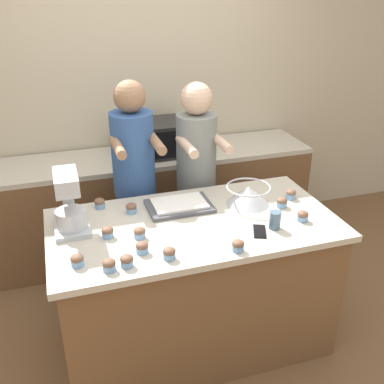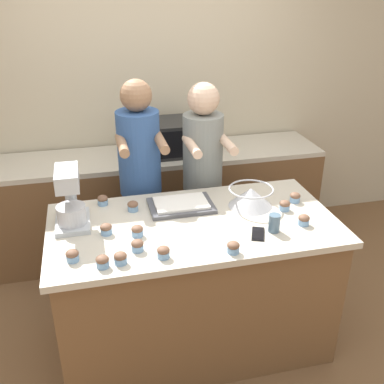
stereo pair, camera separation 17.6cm
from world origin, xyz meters
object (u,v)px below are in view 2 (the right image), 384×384
object	(u,v)px
cupcake_0	(106,229)
mixing_bowl	(251,196)
person_left	(141,186)
cupcake_9	(72,255)
cupcake_1	(120,258)
cupcake_8	(103,200)
cell_phone	(258,234)
cupcake_12	(137,245)
cupcake_10	(133,206)
baking_tray	(181,205)
cupcake_11	(304,220)
microwave_oven	(171,137)
cupcake_3	(233,247)
stand_mixer	(70,201)
cupcake_2	(285,205)
drinking_glass	(274,223)
person_right	(203,182)
cupcake_7	(295,197)
cupcake_5	(102,261)
cupcake_6	(163,252)
cupcake_4	(137,231)

from	to	relation	value
cupcake_0	mixing_bowl	bearing A→B (deg)	8.57
person_left	cupcake_9	distance (m)	1.03
cupcake_1	cupcake_8	xyz separation A→B (m)	(-0.05, 0.69, 0.00)
cell_phone	cupcake_12	bearing A→B (deg)	-179.54
cupcake_1	cupcake_12	bearing A→B (deg)	44.57
cupcake_10	cupcake_12	world-z (taller)	same
cupcake_10	cupcake_12	xyz separation A→B (m)	(-0.03, -0.47, 0.00)
baking_tray	cupcake_11	distance (m)	0.77
microwave_oven	cupcake_10	distance (m)	1.11
cupcake_3	cupcake_9	world-z (taller)	same
stand_mixer	cupcake_10	size ratio (longest dim) A/B	5.28
cell_phone	cupcake_2	distance (m)	0.37
stand_mixer	drinking_glass	bearing A→B (deg)	-17.32
person_right	cupcake_7	bearing A→B (deg)	-49.06
cupcake_12	cupcake_3	bearing A→B (deg)	-15.54
person_right	cupcake_5	size ratio (longest dim) A/B	23.81
mixing_bowl	cupcake_8	xyz separation A→B (m)	(-0.92, 0.24, -0.03)
drinking_glass	cupcake_5	distance (m)	1.00
cupcake_0	cupcake_3	bearing A→B (deg)	-28.64
cupcake_8	drinking_glass	bearing A→B (deg)	-31.15
microwave_oven	cupcake_7	bearing A→B (deg)	-62.24
person_left	microwave_oven	world-z (taller)	person_left
cupcake_0	cupcake_9	bearing A→B (deg)	-128.87
microwave_oven	cupcake_11	xyz separation A→B (m)	(0.52, -1.43, -0.09)
cupcake_11	cupcake_3	bearing A→B (deg)	-159.60
cupcake_1	cupcake_10	distance (m)	0.58
person_right	cupcake_7	world-z (taller)	person_right
cupcake_7	cupcake_12	world-z (taller)	same
cupcake_3	cupcake_8	bearing A→B (deg)	131.43
person_right	cupcake_7	xyz separation A→B (m)	(0.48, -0.55, 0.08)
cell_phone	mixing_bowl	bearing A→B (deg)	76.91
person_right	cupcake_2	distance (m)	0.74
stand_mixer	cupcake_11	distance (m)	1.38
cupcake_0	cupcake_12	world-z (taller)	same
cupcake_6	cupcake_12	xyz separation A→B (m)	(-0.12, 0.10, 0.00)
stand_mixer	cupcake_10	bearing A→B (deg)	13.63
drinking_glass	cupcake_5	bearing A→B (deg)	-172.51
cupcake_8	cupcake_11	size ratio (longest dim) A/B	1.00
cupcake_3	cell_phone	bearing A→B (deg)	35.97
cupcake_7	cupcake_9	xyz separation A→B (m)	(-1.42, -0.36, 0.00)
cupcake_5	cupcake_7	size ratio (longest dim) A/B	1.00
drinking_glass	cupcake_12	size ratio (longest dim) A/B	1.58
baking_tray	cupcake_6	distance (m)	0.58
cupcake_5	person_left	bearing A→B (deg)	71.84
cupcake_0	cupcake_12	xyz separation A→B (m)	(0.15, -0.22, 0.00)
cupcake_3	cupcake_9	bearing A→B (deg)	171.79
mixing_bowl	cupcake_12	world-z (taller)	mixing_bowl
cell_phone	cupcake_10	world-z (taller)	cupcake_10
mixing_bowl	cupcake_12	distance (m)	0.85
cupcake_0	cupcake_4	distance (m)	0.18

